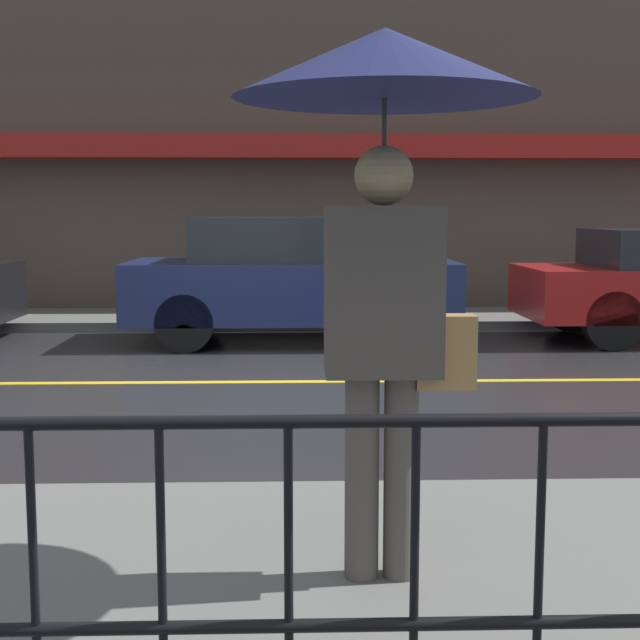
% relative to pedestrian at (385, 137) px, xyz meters
% --- Properties ---
extents(ground_plane, '(80.00, 80.00, 0.00)m').
position_rel_pedestrian_xyz_m(ground_plane, '(-0.70, 4.92, -1.93)').
color(ground_plane, '#262628').
extents(sidewalk_near, '(28.00, 2.91, 0.13)m').
position_rel_pedestrian_xyz_m(sidewalk_near, '(-0.70, -0.14, -1.86)').
color(sidewalk_near, '#60605E').
rests_on(sidewalk_near, ground_plane).
extents(sidewalk_far, '(28.00, 1.86, 0.13)m').
position_rel_pedestrian_xyz_m(sidewalk_far, '(-0.70, 9.44, -1.86)').
color(sidewalk_far, '#60605E').
rests_on(sidewalk_far, ground_plane).
extents(lane_marking, '(25.20, 0.12, 0.01)m').
position_rel_pedestrian_xyz_m(lane_marking, '(-0.70, 4.92, -1.92)').
color(lane_marking, gold).
rests_on(lane_marking, ground_plane).
extents(building_storefront, '(28.00, 0.85, 7.00)m').
position_rel_pedestrian_xyz_m(building_storefront, '(-0.70, 10.50, 1.52)').
color(building_storefront, '#4C4238').
rests_on(building_storefront, ground_plane).
extents(railing_foreground, '(12.00, 0.04, 1.00)m').
position_rel_pedestrian_xyz_m(railing_foreground, '(-0.70, -1.34, -1.17)').
color(railing_foreground, black).
rests_on(railing_foreground, sidewalk_near).
extents(pedestrian, '(1.19, 1.19, 2.21)m').
position_rel_pedestrian_xyz_m(pedestrian, '(0.00, 0.00, 0.00)').
color(pedestrian, '#4C4742').
rests_on(pedestrian, sidewalk_near).
extents(car_navy, '(4.04, 1.80, 1.56)m').
position_rel_pedestrian_xyz_m(car_navy, '(-0.41, 7.58, -1.13)').
color(car_navy, '#19234C').
rests_on(car_navy, ground_plane).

